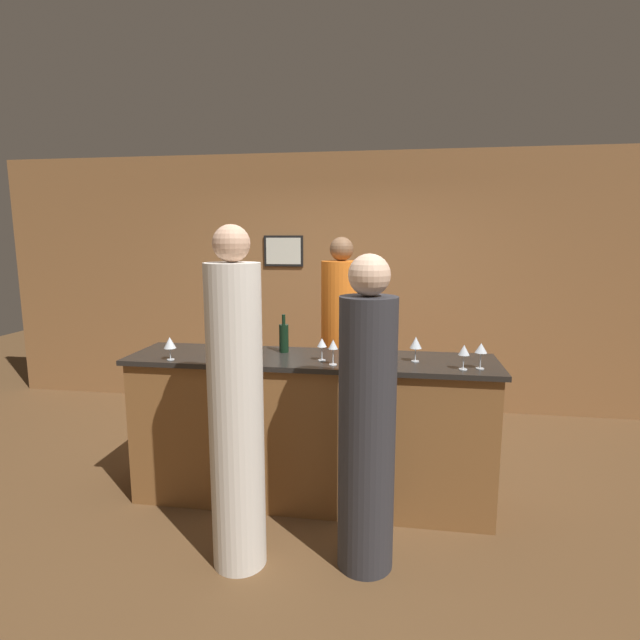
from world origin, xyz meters
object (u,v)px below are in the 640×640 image
(bartender, at_px, (341,358))
(guest_0, at_px, (367,426))
(guest_1, at_px, (236,412))
(wine_bottle_0, at_px, (284,337))

(bartender, height_order, guest_0, bartender)
(bartender, height_order, guest_1, guest_1)
(bartender, xyz_separation_m, guest_1, (-0.42, -1.50, 0.04))
(guest_0, height_order, guest_1, guest_1)
(guest_0, distance_m, guest_1, 0.74)
(wine_bottle_0, bearing_deg, guest_0, -50.87)
(guest_0, xyz_separation_m, wine_bottle_0, (-0.66, 0.81, 0.32))
(guest_1, xyz_separation_m, wine_bottle_0, (0.07, 0.91, 0.25))
(bartender, bearing_deg, guest_1, 74.21)
(guest_0, relative_size, wine_bottle_0, 6.51)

